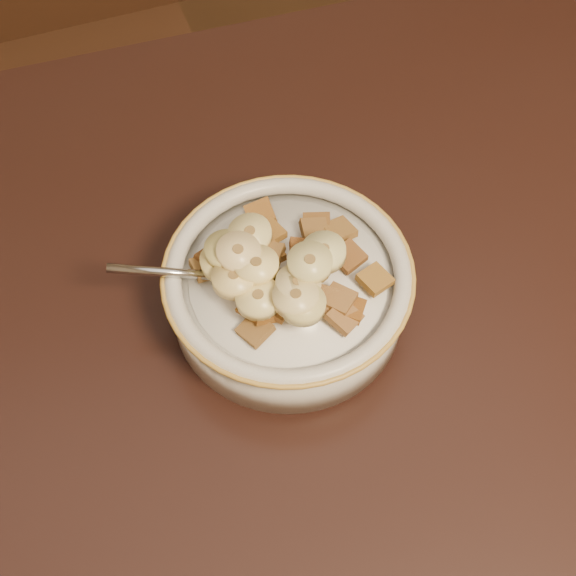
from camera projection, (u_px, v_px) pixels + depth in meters
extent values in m
cube|color=black|center=(356.00, 463.00, 0.56)|extent=(1.43, 0.95, 0.04)
cube|color=#3A2112|center=(76.00, 84.00, 1.17)|extent=(0.42, 0.42, 0.89)
cylinder|color=silver|center=(288.00, 295.00, 0.59)|extent=(0.17, 0.17, 0.04)
cylinder|color=white|center=(288.00, 279.00, 0.57)|extent=(0.14, 0.14, 0.00)
ellipsoid|color=#A0A0A0|center=(249.00, 278.00, 0.57)|extent=(0.05, 0.04, 0.01)
cube|color=brown|center=(230.00, 255.00, 0.57)|extent=(0.03, 0.03, 0.01)
cube|color=brown|center=(344.00, 317.00, 0.55)|extent=(0.03, 0.03, 0.01)
cube|color=olive|center=(375.00, 279.00, 0.56)|extent=(0.03, 0.03, 0.01)
cube|color=brown|center=(268.00, 255.00, 0.56)|extent=(0.03, 0.03, 0.01)
cube|color=olive|center=(270.00, 296.00, 0.54)|extent=(0.03, 0.03, 0.01)
cube|color=brown|center=(255.00, 237.00, 0.58)|extent=(0.02, 0.03, 0.01)
cube|color=#61300F|center=(349.00, 308.00, 0.55)|extent=(0.03, 0.03, 0.01)
cube|color=brown|center=(213.00, 259.00, 0.57)|extent=(0.03, 0.03, 0.01)
cube|color=brown|center=(260.00, 214.00, 0.60)|extent=(0.02, 0.02, 0.01)
cube|color=brown|center=(304.00, 251.00, 0.56)|extent=(0.03, 0.03, 0.01)
cube|color=brown|center=(315.00, 231.00, 0.58)|extent=(0.02, 0.02, 0.01)
cube|color=brown|center=(267.00, 254.00, 0.56)|extent=(0.03, 0.03, 0.01)
cube|color=olive|center=(339.00, 230.00, 0.59)|extent=(0.03, 0.03, 0.01)
cube|color=brown|center=(255.00, 330.00, 0.54)|extent=(0.03, 0.03, 0.01)
cube|color=brown|center=(316.00, 226.00, 0.59)|extent=(0.03, 0.03, 0.01)
cube|color=brown|center=(276.00, 305.00, 0.55)|extent=(0.03, 0.03, 0.01)
cube|color=brown|center=(237.00, 281.00, 0.56)|extent=(0.03, 0.03, 0.01)
cube|color=brown|center=(231.00, 262.00, 0.57)|extent=(0.03, 0.03, 0.01)
cube|color=brown|center=(207.00, 268.00, 0.57)|extent=(0.02, 0.02, 0.01)
cube|color=brown|center=(307.00, 272.00, 0.55)|extent=(0.03, 0.03, 0.01)
cube|color=brown|center=(339.00, 299.00, 0.55)|extent=(0.03, 0.03, 0.01)
cube|color=brown|center=(349.00, 257.00, 0.57)|extent=(0.03, 0.03, 0.01)
cube|color=brown|center=(268.00, 233.00, 0.58)|extent=(0.03, 0.03, 0.01)
cube|color=brown|center=(266.00, 310.00, 0.55)|extent=(0.02, 0.02, 0.01)
cube|color=brown|center=(299.00, 297.00, 0.55)|extent=(0.03, 0.03, 0.01)
cube|color=brown|center=(256.00, 307.00, 0.55)|extent=(0.03, 0.03, 0.01)
cube|color=brown|center=(294.00, 288.00, 0.55)|extent=(0.03, 0.03, 0.01)
cube|color=olive|center=(329.00, 302.00, 0.55)|extent=(0.03, 0.03, 0.01)
cylinder|color=#FFEC81|center=(256.00, 266.00, 0.55)|extent=(0.04, 0.04, 0.01)
cylinder|color=#FFDC81|center=(234.00, 279.00, 0.54)|extent=(0.04, 0.04, 0.01)
cylinder|color=#CCC066|center=(227.00, 250.00, 0.56)|extent=(0.03, 0.03, 0.01)
cylinder|color=#F4D487|center=(222.00, 261.00, 0.56)|extent=(0.04, 0.04, 0.01)
cylinder|color=#CFBC71|center=(250.00, 235.00, 0.56)|extent=(0.04, 0.04, 0.01)
cylinder|color=#F7DE93|center=(296.00, 297.00, 0.53)|extent=(0.04, 0.04, 0.01)
cylinder|color=#EFDC7B|center=(258.00, 298.00, 0.54)|extent=(0.04, 0.04, 0.01)
cylinder|color=beige|center=(324.00, 252.00, 0.55)|extent=(0.04, 0.04, 0.01)
cylinder|color=beige|center=(238.00, 253.00, 0.55)|extent=(0.04, 0.04, 0.01)
cylinder|color=#FBE7A7|center=(298.00, 285.00, 0.54)|extent=(0.04, 0.04, 0.02)
cylinder|color=#DBD179|center=(310.00, 263.00, 0.54)|extent=(0.04, 0.04, 0.01)
cylinder|color=#E7DA80|center=(303.00, 304.00, 0.53)|extent=(0.04, 0.04, 0.01)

